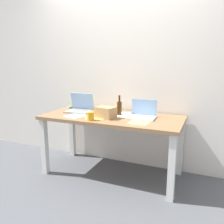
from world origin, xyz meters
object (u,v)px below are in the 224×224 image
object	(u,v)px
cardboard_box	(106,112)
desk	(112,124)
computer_mouse	(71,107)
coffee_mug	(91,116)
laptop_right	(143,114)
beer_bottle	(119,108)
laptop_left	(80,108)

from	to	relation	value
cardboard_box	desk	bearing A→B (deg)	73.85
computer_mouse	coffee_mug	world-z (taller)	coffee_mug
desk	laptop_right	bearing A→B (deg)	9.25
laptop_right	desk	bearing A→B (deg)	-170.75
desk	beer_bottle	bearing A→B (deg)	52.69
desk	laptop_left	size ratio (longest dim) A/B	5.08
laptop_left	cardboard_box	xyz separation A→B (m)	(0.46, -0.18, 0.01)
beer_bottle	laptop_right	bearing A→B (deg)	-4.32
computer_mouse	laptop_left	bearing A→B (deg)	-65.33
laptop_left	coffee_mug	size ratio (longest dim) A/B	3.52
desk	laptop_left	distance (m)	0.52
desk	coffee_mug	xyz separation A→B (m)	(-0.14, -0.28, 0.15)
laptop_right	beer_bottle	size ratio (longest dim) A/B	1.27
laptop_left	beer_bottle	distance (m)	0.56
beer_bottle	computer_mouse	distance (m)	0.83
cardboard_box	laptop_right	bearing A→B (deg)	23.32
desk	laptop_right	xyz separation A→B (m)	(0.37, 0.06, 0.14)
cardboard_box	coffee_mug	size ratio (longest dim) A/B	2.30
computer_mouse	cardboard_box	size ratio (longest dim) A/B	0.46
laptop_right	beer_bottle	distance (m)	0.31
desk	beer_bottle	distance (m)	0.22
laptop_left	cardboard_box	bearing A→B (deg)	-21.28
laptop_right	cardboard_box	bearing A→B (deg)	-156.68
laptop_left	laptop_right	xyz separation A→B (m)	(0.86, -0.01, -0.01)
beer_bottle	cardboard_box	world-z (taller)	beer_bottle
computer_mouse	coffee_mug	distance (m)	0.80
computer_mouse	coffee_mug	size ratio (longest dim) A/B	1.05
cardboard_box	coffee_mug	xyz separation A→B (m)	(-0.11, -0.17, -0.02)
beer_bottle	cardboard_box	distance (m)	0.22
cardboard_box	beer_bottle	bearing A→B (deg)	63.90
laptop_right	computer_mouse	distance (m)	1.13
desk	computer_mouse	bearing A→B (deg)	162.46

